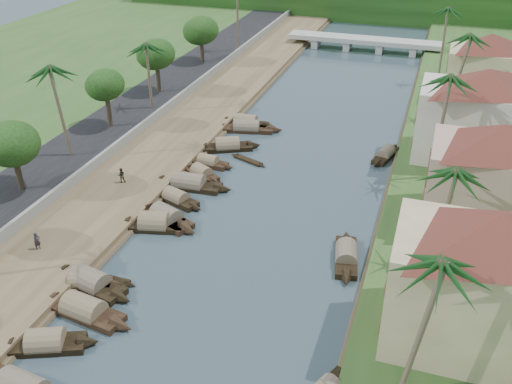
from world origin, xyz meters
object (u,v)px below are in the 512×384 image
(bridge, at_px, (364,42))
(building_near, at_px, (486,280))
(person_near, at_px, (37,241))
(sampan_1, at_px, (46,343))

(bridge, height_order, building_near, building_near)
(building_near, xyz_separation_m, person_near, (-35.44, 0.24, -4.78))
(bridge, bearing_deg, sampan_1, -96.30)
(bridge, xyz_separation_m, person_near, (-16.45, -73.76, -0.12))
(bridge, relative_size, sampan_1, 3.70)
(sampan_1, bearing_deg, bridge, 61.09)
(building_near, bearing_deg, person_near, 179.61)
(sampan_1, xyz_separation_m, person_near, (-7.30, 9.08, 1.19))
(sampan_1, height_order, person_near, person_near)
(bridge, xyz_separation_m, building_near, (18.99, -74.00, 4.66))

